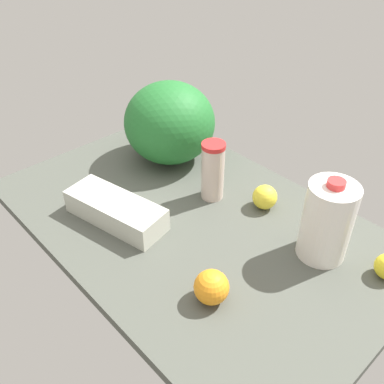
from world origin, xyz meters
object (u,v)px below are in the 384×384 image
object	(u,v)px
orange_by_jug	(211,287)
tumbler_cup	(213,171)
watermelon	(170,123)
lemon_beside_bowl	(265,197)
milk_jug	(327,221)
egg_carton	(116,210)

from	to	relation	value
orange_by_jug	tumbler_cup	bearing A→B (deg)	134.75
tumbler_cup	orange_by_jug	size ratio (longest dim) A/B	2.25
watermelon	orange_by_jug	bearing A→B (deg)	-32.02
lemon_beside_bowl	orange_by_jug	bearing A→B (deg)	-68.87
tumbler_cup	milk_jug	bearing A→B (deg)	5.09
watermelon	tumbler_cup	size ratio (longest dim) A/B	1.63
lemon_beside_bowl	orange_by_jug	distance (cm)	40.03
egg_carton	orange_by_jug	distance (cm)	40.11
tumbler_cup	egg_carton	bearing A→B (deg)	-110.36
egg_carton	lemon_beside_bowl	xyz separation A→B (cm)	(25.68, 36.98, 0.15)
tumbler_cup	lemon_beside_bowl	xyz separation A→B (cm)	(14.85, 7.80, -5.87)
milk_jug	orange_by_jug	xyz separation A→B (cm)	(-8.79, -32.93, -6.89)
tumbler_cup	orange_by_jug	bearing A→B (deg)	-45.25
milk_jug	tumbler_cup	distance (cm)	38.25
egg_carton	lemon_beside_bowl	distance (cm)	45.02
orange_by_jug	lemon_beside_bowl	bearing A→B (deg)	111.13
watermelon	orange_by_jug	size ratio (longest dim) A/B	3.67
milk_jug	orange_by_jug	bearing A→B (deg)	-104.95
watermelon	milk_jug	distance (cm)	64.82
tumbler_cup	lemon_beside_bowl	bearing A→B (deg)	27.71
milk_jug	tumbler_cup	world-z (taller)	milk_jug
watermelon	lemon_beside_bowl	bearing A→B (deg)	3.26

